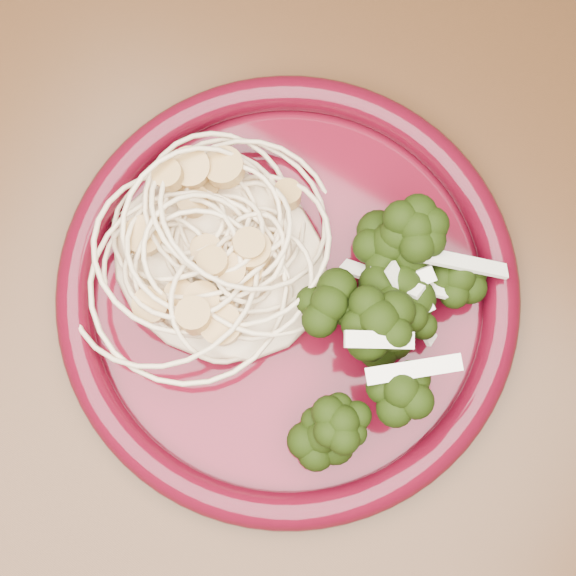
{
  "coord_description": "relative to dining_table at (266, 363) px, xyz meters",
  "views": [
    {
      "loc": [
        0.05,
        -0.05,
        1.26
      ],
      "look_at": [
        -0.0,
        0.04,
        0.77
      ],
      "focal_mm": 50.0,
      "sensor_mm": 36.0,
      "label": 1
    }
  ],
  "objects": [
    {
      "name": "dining_table",
      "position": [
        0.0,
        0.0,
        0.0
      ],
      "size": [
        1.2,
        0.8,
        0.75
      ],
      "color": "#472814",
      "rests_on": "ground"
    },
    {
      "name": "onion_garnish",
      "position": [
        0.05,
        0.04,
        0.16
      ],
      "size": [
        0.08,
        0.11,
        0.05
      ],
      "primitive_type": null,
      "rotation": [
        0.0,
        0.0,
        0.14
      ],
      "color": "#ECE5CA",
      "rests_on": "broccoli_pile"
    },
    {
      "name": "spaghetti_pile",
      "position": [
        -0.05,
        0.03,
        0.12
      ],
      "size": [
        0.16,
        0.14,
        0.03
      ],
      "primitive_type": "ellipsoid",
      "rotation": [
        0.0,
        0.0,
        0.14
      ],
      "color": "beige",
      "rests_on": "dinner_plate"
    },
    {
      "name": "scallop_cluster",
      "position": [
        -0.05,
        0.03,
        0.16
      ],
      "size": [
        0.15,
        0.15,
        0.04
      ],
      "primitive_type": null,
      "rotation": [
        0.0,
        0.0,
        0.14
      ],
      "color": "tan",
      "rests_on": "spaghetti_pile"
    },
    {
      "name": "broccoli_pile",
      "position": [
        0.05,
        0.04,
        0.13
      ],
      "size": [
        0.11,
        0.17,
        0.05
      ],
      "primitive_type": "ellipsoid",
      "rotation": [
        0.0,
        0.0,
        0.14
      ],
      "color": "black",
      "rests_on": "dinner_plate"
    },
    {
      "name": "dinner_plate",
      "position": [
        -0.0,
        0.04,
        0.11
      ],
      "size": [
        0.33,
        0.33,
        0.02
      ],
      "rotation": [
        0.0,
        0.0,
        0.14
      ],
      "color": "#490713",
      "rests_on": "dining_table"
    }
  ]
}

